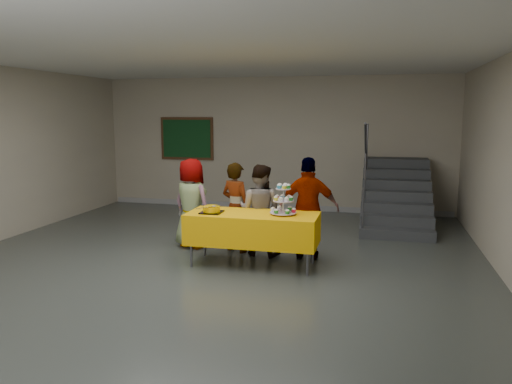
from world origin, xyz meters
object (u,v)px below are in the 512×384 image
(schoolchild_b, at_px, (236,207))
(schoolchild_d, at_px, (309,209))
(bake_table, at_px, (253,228))
(bear_cake, at_px, (212,209))
(cupcake_stand, at_px, (283,202))
(schoolchild_a, at_px, (192,203))
(staircase, at_px, (395,199))
(schoolchild_c, at_px, (260,210))
(noticeboard, at_px, (187,139))

(schoolchild_b, xyz_separation_m, schoolchild_d, (1.18, -0.14, 0.06))
(bake_table, height_order, bear_cake, bear_cake)
(bear_cake, bearing_deg, cupcake_stand, 6.97)
(schoolchild_a, relative_size, staircase, 0.61)
(schoolchild_c, height_order, noticeboard, noticeboard)
(schoolchild_c, bearing_deg, schoolchild_b, -5.56)
(bake_table, height_order, cupcake_stand, cupcake_stand)
(cupcake_stand, bearing_deg, schoolchild_d, 59.66)
(schoolchild_a, xyz_separation_m, noticeboard, (-1.47, 3.54, 0.87))
(schoolchild_a, bearing_deg, schoolchild_b, -164.73)
(schoolchild_c, bearing_deg, bear_cake, 58.63)
(bake_table, distance_m, schoolchild_a, 1.44)
(schoolchild_b, height_order, schoolchild_d, schoolchild_d)
(schoolchild_a, distance_m, schoolchild_b, 0.79)
(bear_cake, distance_m, staircase, 4.46)
(cupcake_stand, distance_m, schoolchild_c, 0.76)
(cupcake_stand, bearing_deg, bear_cake, -173.03)
(cupcake_stand, relative_size, schoolchild_b, 0.31)
(schoolchild_c, xyz_separation_m, noticeboard, (-2.66, 3.73, 0.89))
(schoolchild_b, bearing_deg, cupcake_stand, 166.48)
(cupcake_stand, bearing_deg, schoolchild_c, 131.33)
(bear_cake, relative_size, schoolchild_b, 0.25)
(schoolchild_c, relative_size, staircase, 0.59)
(bake_table, bearing_deg, cupcake_stand, 2.66)
(bear_cake, distance_m, schoolchild_d, 1.46)
(schoolchild_c, bearing_deg, schoolchild_a, -0.51)
(cupcake_stand, relative_size, schoolchild_d, 0.29)
(bake_table, height_order, noticeboard, noticeboard)
(schoolchild_d, xyz_separation_m, noticeboard, (-3.43, 3.76, 0.82))
(schoolchild_a, height_order, staircase, staircase)
(staircase, xyz_separation_m, noticeboard, (-4.78, 0.84, 1.11))
(cupcake_stand, xyz_separation_m, bear_cake, (-1.03, -0.13, -0.13))
(noticeboard, bearing_deg, bake_table, -57.87)
(noticeboard, bearing_deg, schoolchild_c, -54.49)
(schoolchild_c, xyz_separation_m, staircase, (2.12, 2.89, -0.22))
(cupcake_stand, relative_size, noticeboard, 0.34)
(schoolchild_b, xyz_separation_m, staircase, (2.53, 2.79, -0.23))
(bear_cake, height_order, staircase, staircase)
(cupcake_stand, relative_size, staircase, 0.19)
(bear_cake, xyz_separation_m, schoolchild_c, (0.55, 0.66, -0.12))
(schoolchild_d, height_order, noticeboard, noticeboard)
(schoolchild_c, height_order, staircase, staircase)
(bear_cake, distance_m, schoolchild_a, 1.07)
(bear_cake, xyz_separation_m, schoolchild_a, (-0.64, 0.85, -0.10))
(bake_table, xyz_separation_m, schoolchild_a, (-1.22, 0.75, 0.18))
(schoolchild_a, relative_size, schoolchild_c, 1.03)
(staircase, relative_size, noticeboard, 1.85)
(bake_table, distance_m, bear_cake, 0.65)
(bear_cake, height_order, schoolchild_d, schoolchild_d)
(cupcake_stand, relative_size, schoolchild_a, 0.30)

